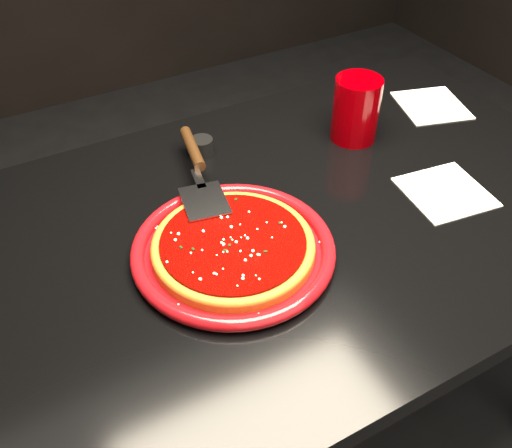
{
  "coord_description": "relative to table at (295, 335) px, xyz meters",
  "views": [
    {
      "loc": [
        -0.47,
        -0.66,
        1.42
      ],
      "look_at": [
        -0.11,
        -0.01,
        0.77
      ],
      "focal_mm": 40.0,
      "sensor_mm": 36.0,
      "label": 1
    }
  ],
  "objects": [
    {
      "name": "napkin_b",
      "position": [
        0.46,
        0.17,
        0.38
      ],
      "size": [
        0.18,
        0.19,
        0.0
      ],
      "primitive_type": "cube",
      "rotation": [
        0.0,
        0.0,
        -0.3
      ],
      "color": "white",
      "rests_on": "table"
    },
    {
      "name": "pizza_sauce",
      "position": [
        -0.17,
        -0.04,
        0.4
      ],
      "size": [
        0.32,
        0.32,
        0.01
      ],
      "primitive_type": "cylinder",
      "rotation": [
        0.0,
        0.0,
        0.42
      ],
      "color": "#6F0300",
      "rests_on": "plate"
    },
    {
      "name": "napkin_a",
      "position": [
        0.26,
        -0.09,
        0.38
      ],
      "size": [
        0.17,
        0.17,
        0.0
      ],
      "primitive_type": "cube",
      "rotation": [
        0.0,
        0.0,
        -0.13
      ],
      "color": "white",
      "rests_on": "table"
    },
    {
      "name": "table",
      "position": [
        0.0,
        0.0,
        0.0
      ],
      "size": [
        1.2,
        0.8,
        0.75
      ],
      "primitive_type": "cube",
      "color": "black",
      "rests_on": "floor"
    },
    {
      "name": "ramekin",
      "position": [
        -0.09,
        0.25,
        0.39
      ],
      "size": [
        0.06,
        0.06,
        0.04
      ],
      "primitive_type": "cylinder",
      "rotation": [
        0.0,
        0.0,
        0.25
      ],
      "color": "black",
      "rests_on": "table"
    },
    {
      "name": "parmesan_dusting",
      "position": [
        -0.17,
        -0.04,
        0.41
      ],
      "size": [
        0.23,
        0.23,
        0.01
      ],
      "primitive_type": null,
      "color": "beige",
      "rests_on": "plate"
    },
    {
      "name": "pizza_crust_rim",
      "position": [
        -0.17,
        -0.04,
        0.4
      ],
      "size": [
        0.36,
        0.36,
        0.02
      ],
      "primitive_type": "torus",
      "rotation": [
        0.0,
        0.0,
        0.42
      ],
      "color": "#924E17",
      "rests_on": "plate"
    },
    {
      "name": "basil_flecks",
      "position": [
        -0.17,
        -0.04,
        0.41
      ],
      "size": [
        0.21,
        0.21,
        0.0
      ],
      "primitive_type": null,
      "color": "black",
      "rests_on": "plate"
    },
    {
      "name": "floor",
      "position": [
        0.0,
        0.0,
        -0.38
      ],
      "size": [
        4.0,
        4.0,
        0.01
      ],
      "primitive_type": "cube",
      "color": "black",
      "rests_on": "ground"
    },
    {
      "name": "cup",
      "position": [
        0.22,
        0.15,
        0.44
      ],
      "size": [
        0.1,
        0.1,
        0.14
      ],
      "primitive_type": "cylinder",
      "rotation": [
        0.0,
        0.0,
        -0.03
      ],
      "color": "#790003",
      "rests_on": "table"
    },
    {
      "name": "plate",
      "position": [
        -0.17,
        -0.04,
        0.39
      ],
      "size": [
        0.45,
        0.45,
        0.03
      ],
      "primitive_type": "cylinder",
      "rotation": [
        0.0,
        0.0,
        0.42
      ],
      "color": "maroon",
      "rests_on": "table"
    },
    {
      "name": "pizza_server",
      "position": [
        -0.14,
        0.15,
        0.42
      ],
      "size": [
        0.15,
        0.34,
        0.02
      ],
      "primitive_type": null,
      "rotation": [
        0.0,
        0.0,
        -0.2
      ],
      "color": "#BABCC2",
      "rests_on": "plate"
    },
    {
      "name": "pizza_crust",
      "position": [
        -0.17,
        -0.04,
        0.39
      ],
      "size": [
        0.36,
        0.36,
        0.01
      ],
      "primitive_type": "cylinder",
      "rotation": [
        0.0,
        0.0,
        0.42
      ],
      "color": "#924E17",
      "rests_on": "plate"
    }
  ]
}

